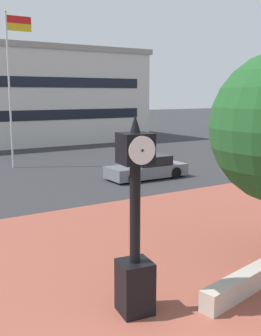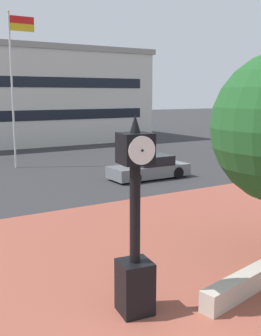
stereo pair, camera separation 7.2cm
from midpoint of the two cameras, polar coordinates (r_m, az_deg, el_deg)
name	(u,v)px [view 2 (the right image)]	position (r m, az deg, el deg)	size (l,w,h in m)	color
plaza_brick_paving	(87,311)	(9.52, -5.71, -18.98)	(44.00, 15.48, 0.01)	brown
planter_wall	(247,282)	(10.52, 15.98, -14.87)	(3.20, 0.40, 0.50)	#ADA393
street_clock	(135,237)	(8.75, 0.86, -9.54)	(0.77, 0.77, 4.24)	black
car_street_near	(150,168)	(23.01, 2.74, -0.03)	(4.53, 1.91, 1.28)	slate
flagpole_primary	(14,78)	(27.15, -15.67, 11.80)	(1.64, 0.14, 9.61)	silver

